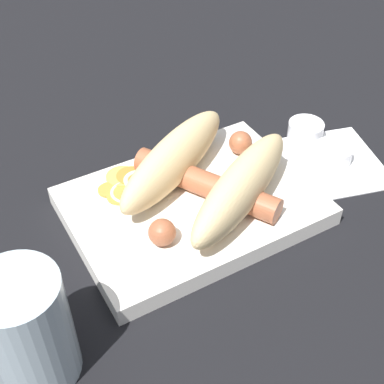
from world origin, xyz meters
TOP-DOWN VIEW (x-y plane):
  - ground_plane at (0.00, 0.00)m, footprint 3.00×3.00m
  - food_tray at (0.00, 0.00)m, footprint 0.26×0.19m
  - bread_roll at (0.02, 0.00)m, footprint 0.23×0.21m
  - sausage at (0.02, 0.00)m, footprint 0.18×0.16m
  - pickled_veggies at (-0.05, 0.06)m, footprint 0.07×0.07m
  - napkin at (0.19, -0.01)m, footprint 0.15×0.15m
  - condiment_cup_near at (0.20, -0.01)m, footprint 0.05×0.05m
  - condiment_cup_far at (0.20, 0.05)m, footprint 0.05×0.05m
  - drink_glass at (-0.21, -0.10)m, footprint 0.07×0.07m

SIDE VIEW (x-z plane):
  - ground_plane at x=0.00m, z-range 0.00..0.00m
  - napkin at x=0.19m, z-range 0.00..0.00m
  - condiment_cup_near at x=0.20m, z-range 0.00..0.02m
  - condiment_cup_far at x=0.20m, z-range 0.00..0.02m
  - food_tray at x=0.00m, z-range 0.00..0.02m
  - pickled_veggies at x=-0.05m, z-range 0.02..0.03m
  - sausage at x=0.02m, z-range 0.02..0.05m
  - bread_roll at x=0.02m, z-range 0.02..0.08m
  - drink_glass at x=-0.21m, z-range 0.00..0.11m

